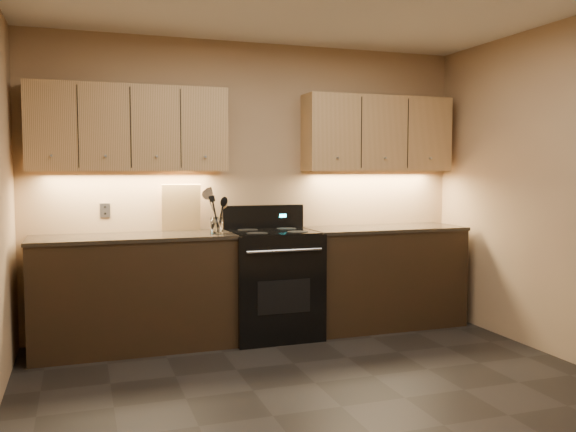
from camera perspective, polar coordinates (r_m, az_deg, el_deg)
The scene contains 15 objects.
floor at distance 3.96m, azimuth 5.03°, elevation -17.35°, with size 4.00×4.00×0.00m, color black.
wall_back at distance 5.57m, azimuth -3.28°, elevation 2.68°, with size 4.00×0.04×2.60m, color tan.
counter_left at distance 5.17m, azimuth -14.23°, elevation -6.89°, with size 1.62×0.62×0.93m.
counter_right at distance 5.81m, azimuth 8.91°, elevation -5.57°, with size 1.46×0.62×0.93m.
stove at distance 5.37m, azimuth -1.49°, elevation -6.19°, with size 0.76×0.68×1.14m.
upper_cab_left at distance 5.23m, azimuth -14.64°, elevation 7.92°, with size 1.60×0.30×0.70m, color tan.
upper_cab_right at distance 5.87m, azimuth 8.37°, elevation 7.61°, with size 1.44×0.30×0.70m, color tan.
outlet_plate at distance 5.37m, azimuth -16.75°, elevation 0.51°, with size 0.09×0.01×0.12m, color #B2B5BA.
utensil_crock at distance 5.13m, azimuth -6.68°, elevation -0.95°, with size 0.11×0.11×0.13m.
cutting_board at distance 5.37m, azimuth -9.96°, elevation 0.78°, with size 0.33×0.02×0.42m, color tan.
wooden_spoon at distance 5.10m, azimuth -6.97°, elevation 0.09°, with size 0.06×0.06×0.28m, color tan, non-canonical shape.
black_spoon at distance 5.14m, azimuth -6.66°, elevation 0.24°, with size 0.06×0.06×0.30m, color black, non-canonical shape.
black_turner at distance 5.09m, azimuth -6.51°, elevation 0.30°, with size 0.08×0.08×0.32m, color black, non-canonical shape.
steel_spatula at distance 5.12m, azimuth -6.48°, elevation 0.72°, with size 0.08×0.08×0.39m, color silver, non-canonical shape.
steel_skimmer at distance 5.10m, azimuth -6.29°, elevation 0.52°, with size 0.09×0.09×0.35m, color silver, non-canonical shape.
Camera 1 is at (-1.50, -3.36, 1.46)m, focal length 38.00 mm.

